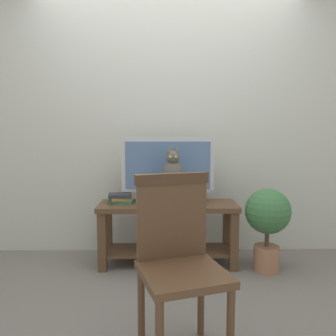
{
  "coord_description": "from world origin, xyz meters",
  "views": [
    {
      "loc": [
        -0.05,
        -2.5,
        1.2
      ],
      "look_at": [
        -0.01,
        0.4,
        0.88
      ],
      "focal_mm": 36.11,
      "sensor_mm": 36.0,
      "label": 1
    }
  ],
  "objects": [
    {
      "name": "ground_plane",
      "position": [
        0.0,
        0.0,
        0.0
      ],
      "size": [
        12.0,
        12.0,
        0.0
      ],
      "primitive_type": "plane",
      "color": "slate"
    },
    {
      "name": "wooden_chair",
      "position": [
        0.03,
        -0.77,
        0.56
      ],
      "size": [
        0.52,
        0.52,
        0.97
      ],
      "color": "#513823",
      "rests_on": "ground"
    },
    {
      "name": "media_box",
      "position": [
        0.03,
        0.36,
        0.58
      ],
      "size": [
        0.44,
        0.29,
        0.06
      ],
      "color": "#2D2D30",
      "rests_on": "tv_stand"
    },
    {
      "name": "cat",
      "position": [
        0.03,
        0.34,
        0.79
      ],
      "size": [
        0.2,
        0.35,
        0.47
      ],
      "color": "#514C47",
      "rests_on": "media_box"
    },
    {
      "name": "back_wall",
      "position": [
        0.0,
        0.87,
        1.4
      ],
      "size": [
        7.0,
        0.12,
        2.8
      ],
      "primitive_type": "cube",
      "color": "#B7BCB2",
      "rests_on": "ground"
    },
    {
      "name": "tv_stand",
      "position": [
        -0.01,
        0.45,
        0.38
      ],
      "size": [
        1.22,
        0.42,
        0.56
      ],
      "color": "#513823",
      "rests_on": "ground"
    },
    {
      "name": "potted_plant",
      "position": [
        0.84,
        0.28,
        0.46
      ],
      "size": [
        0.38,
        0.38,
        0.71
      ],
      "color": "#9E6B4C",
      "rests_on": "ground"
    },
    {
      "name": "tv",
      "position": [
        -0.01,
        0.52,
        0.87
      ],
      "size": [
        0.83,
        0.2,
        0.58
      ],
      "color": "#B7B7BC",
      "rests_on": "tv_stand"
    },
    {
      "name": "book_stack",
      "position": [
        -0.43,
        0.47,
        0.6
      ],
      "size": [
        0.24,
        0.17,
        0.09
      ],
      "color": "#38664C",
      "rests_on": "tv_stand"
    }
  ]
}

